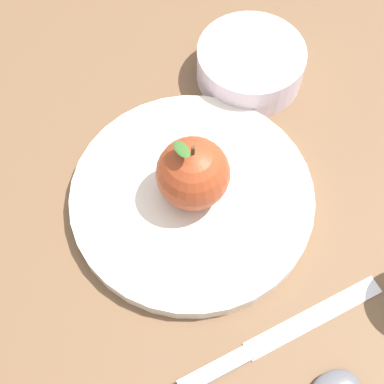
{
  "coord_description": "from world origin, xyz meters",
  "views": [
    {
      "loc": [
        0.03,
        0.23,
        0.51
      ],
      "look_at": [
        0.01,
        -0.03,
        0.02
      ],
      "focal_mm": 51.04,
      "sensor_mm": 36.0,
      "label": 1
    }
  ],
  "objects_px": {
    "dinner_plate": "(192,196)",
    "knife": "(263,344)",
    "apple": "(193,174)",
    "side_bowl": "(251,61)"
  },
  "relations": [
    {
      "from": "side_bowl",
      "to": "knife",
      "type": "bearing_deg",
      "value": 84.96
    },
    {
      "from": "side_bowl",
      "to": "dinner_plate",
      "type": "bearing_deg",
      "value": 63.53
    },
    {
      "from": "side_bowl",
      "to": "knife",
      "type": "height_order",
      "value": "side_bowl"
    },
    {
      "from": "dinner_plate",
      "to": "knife",
      "type": "height_order",
      "value": "dinner_plate"
    },
    {
      "from": "apple",
      "to": "knife",
      "type": "distance_m",
      "value": 0.17
    },
    {
      "from": "dinner_plate",
      "to": "knife",
      "type": "relative_size",
      "value": 1.22
    },
    {
      "from": "dinner_plate",
      "to": "side_bowl",
      "type": "bearing_deg",
      "value": -116.47
    },
    {
      "from": "apple",
      "to": "side_bowl",
      "type": "distance_m",
      "value": 0.18
    },
    {
      "from": "side_bowl",
      "to": "knife",
      "type": "distance_m",
      "value": 0.32
    },
    {
      "from": "dinner_plate",
      "to": "apple",
      "type": "distance_m",
      "value": 0.04
    }
  ]
}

